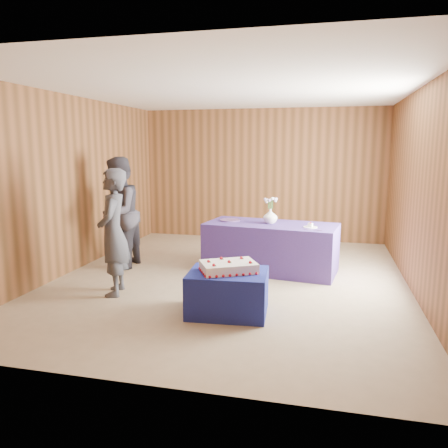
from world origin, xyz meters
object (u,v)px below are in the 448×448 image
(vase, at_px, (270,216))
(guest_right, at_px, (119,213))
(cake_table, at_px, (228,292))
(serving_table, at_px, (271,247))
(guest_left, at_px, (113,232))
(sheet_cake, at_px, (229,267))

(vase, xyz_separation_m, guest_right, (-2.35, -0.41, 0.02))
(guest_right, bearing_deg, cake_table, 52.24)
(vase, bearing_deg, serving_table, -41.86)
(cake_table, xyz_separation_m, serving_table, (0.25, 1.91, 0.12))
(guest_left, xyz_separation_m, guest_right, (-0.52, 1.19, 0.06))
(sheet_cake, height_order, guest_right, guest_right)
(guest_left, bearing_deg, guest_right, -173.86)
(guest_left, bearing_deg, cake_table, 60.99)
(serving_table, bearing_deg, cake_table, -89.68)
(vase, bearing_deg, cake_table, -96.91)
(serving_table, bearing_deg, guest_left, -131.74)
(cake_table, height_order, guest_left, guest_left)
(vase, relative_size, guest_right, 0.13)
(sheet_cake, distance_m, guest_left, 1.66)
(serving_table, distance_m, guest_left, 2.48)
(serving_table, bearing_deg, guest_right, -162.77)
(serving_table, bearing_deg, sheet_cake, -89.55)
(sheet_cake, height_order, guest_left, guest_left)
(vase, bearing_deg, guest_left, -138.99)
(serving_table, relative_size, guest_right, 1.13)
(guest_right, bearing_deg, serving_table, 97.13)
(guest_left, bearing_deg, serving_table, 112.93)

